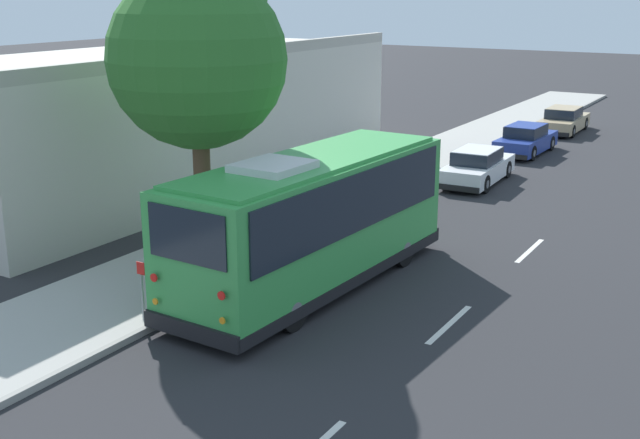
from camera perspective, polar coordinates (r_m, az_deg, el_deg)
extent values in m
plane|color=#28282B|center=(20.88, 1.03, -3.79)|extent=(160.00, 160.00, 0.00)
cube|color=#A3A099|center=(22.70, -6.68, -2.05)|extent=(80.00, 3.72, 0.15)
cube|color=gray|center=(21.64, -2.60, -2.88)|extent=(80.00, 0.14, 0.15)
cube|color=green|center=(19.41, -0.51, -0.06)|extent=(8.89, 2.94, 2.90)
cube|color=black|center=(19.82, -0.50, -3.70)|extent=(8.94, 2.99, 0.28)
cube|color=black|center=(19.25, -0.51, 1.76)|extent=(8.18, 2.99, 1.39)
cube|color=black|center=(22.94, 5.70, 4.03)|extent=(0.14, 2.19, 1.46)
cube|color=black|center=(15.90, -9.47, -1.17)|extent=(0.13, 2.01, 1.11)
cube|color=black|center=(22.81, 5.75, 5.68)|extent=(0.13, 1.80, 0.22)
cube|color=green|center=(19.05, -0.52, 4.25)|extent=(8.35, 2.68, 0.10)
cube|color=silver|center=(17.78, -3.36, 3.76)|extent=(1.68, 1.50, 0.20)
cube|color=black|center=(23.43, 5.60, -0.53)|extent=(0.23, 2.53, 0.36)
cube|color=black|center=(16.59, -9.21, -7.84)|extent=(0.23, 2.53, 0.36)
cylinder|color=red|center=(16.78, -11.74, -4.08)|extent=(0.04, 0.18, 0.18)
cylinder|color=orange|center=(16.97, -11.64, -5.73)|extent=(0.04, 0.14, 0.14)
cylinder|color=red|center=(15.62, -7.03, -5.40)|extent=(0.04, 0.18, 0.18)
cylinder|color=orange|center=(15.81, -6.97, -7.16)|extent=(0.04, 0.14, 0.14)
cube|color=white|center=(23.80, 3.88, 0.21)|extent=(0.06, 0.32, 0.18)
cube|color=white|center=(23.05, 7.50, -0.42)|extent=(0.06, 0.32, 0.18)
cube|color=black|center=(23.31, 2.32, 4.99)|extent=(0.06, 0.10, 0.24)
cylinder|color=black|center=(22.43, 0.90, -1.14)|extent=(0.93, 0.35, 0.92)
cylinder|color=slate|center=(22.43, 0.90, -1.14)|extent=(0.43, 0.34, 0.41)
cylinder|color=black|center=(21.38, 5.86, -2.10)|extent=(0.93, 0.35, 0.92)
cylinder|color=slate|center=(21.38, 5.86, -2.10)|extent=(0.43, 0.34, 0.41)
cylinder|color=black|center=(18.61, -7.60, -4.98)|extent=(0.93, 0.35, 0.92)
cylinder|color=slate|center=(18.61, -7.60, -4.98)|extent=(0.43, 0.34, 0.41)
cylinder|color=black|center=(17.32, -2.07, -6.47)|extent=(0.93, 0.35, 0.92)
cylinder|color=slate|center=(17.32, -2.07, -6.47)|extent=(0.43, 0.34, 0.41)
cube|color=silver|center=(30.97, 11.12, 3.46)|extent=(4.48, 1.81, 0.65)
cube|color=black|center=(30.75, 11.11, 4.45)|extent=(2.14, 1.50, 0.48)
cube|color=silver|center=(30.70, 11.14, 4.88)|extent=(2.06, 1.46, 0.05)
cube|color=black|center=(33.11, 12.29, 3.81)|extent=(0.14, 1.60, 0.20)
cube|color=black|center=(28.95, 9.74, 2.20)|extent=(0.14, 1.60, 0.20)
cylinder|color=black|center=(32.53, 10.61, 3.80)|extent=(0.67, 0.22, 0.66)
cylinder|color=slate|center=(32.53, 10.61, 3.80)|extent=(0.31, 0.23, 0.30)
cylinder|color=black|center=(32.11, 13.15, 3.50)|extent=(0.67, 0.22, 0.66)
cylinder|color=slate|center=(32.11, 13.15, 3.50)|extent=(0.31, 0.23, 0.30)
cylinder|color=black|center=(29.95, 8.92, 2.83)|extent=(0.67, 0.22, 0.66)
cylinder|color=slate|center=(29.95, 8.92, 2.83)|extent=(0.31, 0.23, 0.30)
cylinder|color=black|center=(29.49, 11.65, 2.49)|extent=(0.67, 0.22, 0.66)
cylinder|color=slate|center=(29.49, 11.65, 2.49)|extent=(0.31, 0.23, 0.30)
cube|color=navy|center=(37.04, 14.43, 5.30)|extent=(4.33, 1.71, 0.64)
cube|color=black|center=(36.84, 14.43, 6.13)|extent=(2.07, 1.44, 0.48)
cube|color=navy|center=(36.80, 14.46, 6.50)|extent=(1.98, 1.41, 0.05)
cube|color=black|center=(39.13, 15.39, 5.46)|extent=(0.11, 1.57, 0.20)
cube|color=black|center=(35.05, 13.30, 4.42)|extent=(0.11, 1.57, 0.20)
cylinder|color=black|center=(38.57, 14.00, 5.50)|extent=(0.66, 0.21, 0.66)
cylinder|color=slate|center=(38.57, 14.00, 5.50)|extent=(0.30, 0.23, 0.30)
cylinder|color=black|center=(38.15, 16.09, 5.24)|extent=(0.66, 0.21, 0.66)
cylinder|color=slate|center=(38.15, 16.09, 5.24)|extent=(0.30, 0.23, 0.30)
cylinder|color=black|center=(36.03, 12.63, 4.87)|extent=(0.66, 0.21, 0.66)
cylinder|color=slate|center=(36.03, 12.63, 4.87)|extent=(0.30, 0.23, 0.30)
cylinder|color=black|center=(35.59, 14.85, 4.59)|extent=(0.66, 0.21, 0.66)
cylinder|color=slate|center=(35.59, 14.85, 4.59)|extent=(0.30, 0.23, 0.30)
cube|color=tan|center=(43.25, 16.93, 6.58)|extent=(4.50, 1.77, 0.62)
cube|color=black|center=(43.06, 16.96, 7.28)|extent=(2.14, 1.50, 0.48)
cube|color=tan|center=(43.02, 16.98, 7.60)|extent=(2.06, 1.47, 0.05)
cube|color=black|center=(45.46, 17.58, 6.69)|extent=(0.11, 1.65, 0.20)
cube|color=black|center=(41.11, 16.17, 5.88)|extent=(0.11, 1.65, 0.20)
cylinder|color=black|center=(44.81, 16.37, 6.74)|extent=(0.63, 0.21, 0.63)
cylinder|color=slate|center=(44.81, 16.37, 6.74)|extent=(0.29, 0.22, 0.28)
cylinder|color=black|center=(44.48, 18.32, 6.51)|extent=(0.63, 0.21, 0.63)
cylinder|color=slate|center=(44.48, 18.32, 6.51)|extent=(0.29, 0.22, 0.28)
cylinder|color=black|center=(42.10, 15.44, 6.24)|extent=(0.63, 0.21, 0.63)
cylinder|color=slate|center=(42.10, 15.44, 6.24)|extent=(0.29, 0.22, 0.28)
cylinder|color=black|center=(41.75, 17.50, 6.00)|extent=(0.63, 0.21, 0.63)
cylinder|color=slate|center=(41.75, 17.50, 6.00)|extent=(0.29, 0.22, 0.28)
cylinder|color=brown|center=(21.07, -8.33, 1.91)|extent=(0.45, 0.45, 3.70)
sphere|color=#2D6B28|center=(20.51, -8.72, 11.22)|extent=(4.50, 4.50, 4.50)
cylinder|color=gray|center=(17.85, -12.50, -5.41)|extent=(0.06, 0.06, 1.05)
cube|color=red|center=(17.63, -12.63, -3.41)|extent=(0.02, 0.22, 0.28)
cylinder|color=gray|center=(19.29, -8.33, -3.45)|extent=(0.06, 0.06, 1.11)
cube|color=beige|center=(31.38, -11.48, 7.15)|extent=(21.00, 8.50, 4.79)
cube|color=#A9A497|center=(28.51, -5.49, 11.77)|extent=(21.00, 0.30, 0.40)
cube|color=silver|center=(18.00, 9.19, -7.36)|extent=(2.40, 0.14, 0.01)
cube|color=silver|center=(23.35, 14.69, -2.15)|extent=(2.40, 0.14, 0.01)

